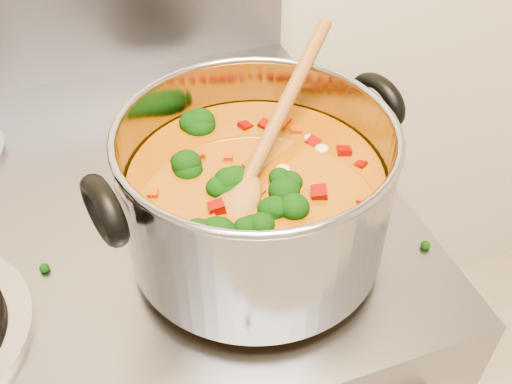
% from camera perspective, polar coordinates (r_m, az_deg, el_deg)
% --- Properties ---
extents(electric_range, '(0.77, 0.70, 1.08)m').
position_cam_1_polar(electric_range, '(1.10, -12.19, -18.18)').
color(electric_range, gray).
rests_on(electric_range, ground).
extents(stockpot, '(0.34, 0.28, 0.17)m').
position_cam_1_polar(stockpot, '(0.60, 0.02, -0.16)').
color(stockpot, '#95959C').
rests_on(stockpot, electric_range).
extents(wooden_spoon, '(0.21, 0.22, 0.11)m').
position_cam_1_polar(wooden_spoon, '(0.58, 0.68, 4.24)').
color(wooden_spoon, brown).
rests_on(wooden_spoon, stockpot).
extents(cooktop_crumbs, '(0.29, 0.36, 0.01)m').
position_cam_1_polar(cooktop_crumbs, '(0.67, 2.29, -4.58)').
color(cooktop_crumbs, black).
rests_on(cooktop_crumbs, electric_range).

